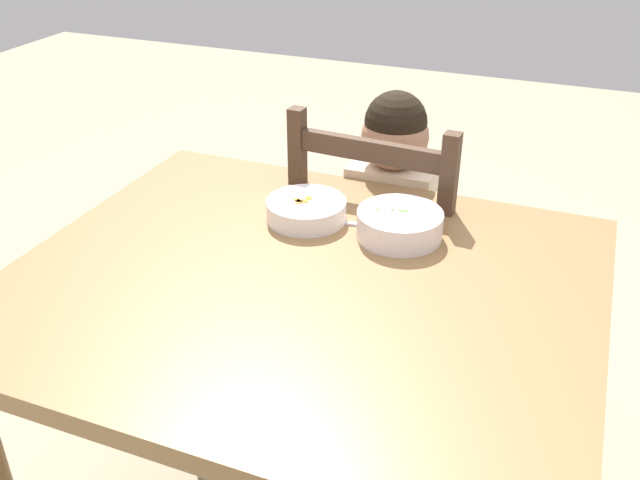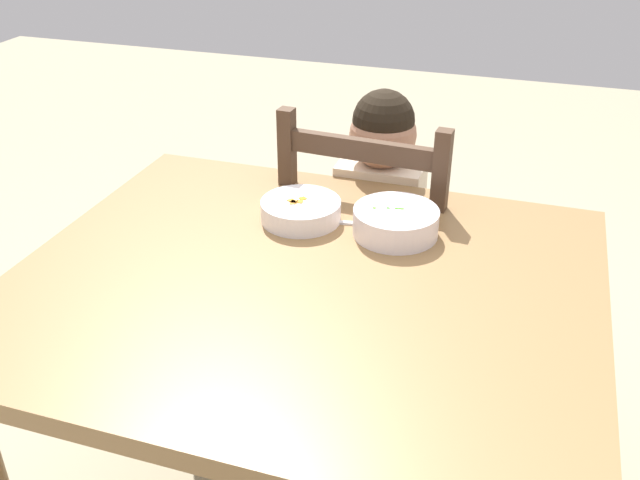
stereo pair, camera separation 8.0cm
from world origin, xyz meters
name	(u,v)px [view 2 (the right image)]	position (x,y,z in m)	size (l,w,h in m)	color
dining_table	(304,322)	(0.00, 0.00, 0.62)	(1.13, 0.95, 0.73)	olive
dining_chair	(374,269)	(0.02, 0.52, 0.44)	(0.45, 0.45, 0.92)	#473222
child_figure	(377,212)	(0.02, 0.52, 0.62)	(0.32, 0.31, 0.94)	beige
bowl_of_peas	(396,221)	(0.13, 0.23, 0.76)	(0.18, 0.18, 0.06)	white
bowl_of_carrots	(301,210)	(-0.08, 0.23, 0.75)	(0.18, 0.18, 0.05)	white
spoon	(329,221)	(-0.02, 0.23, 0.73)	(0.14, 0.04, 0.01)	silver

